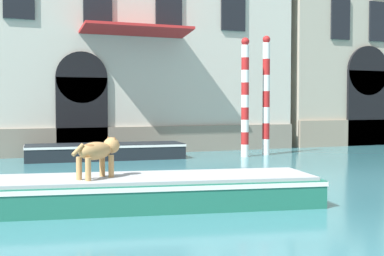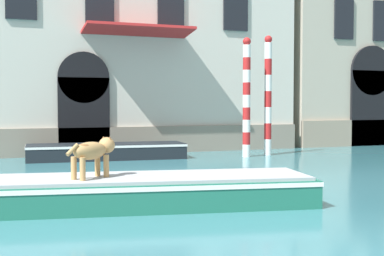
% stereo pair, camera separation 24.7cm
% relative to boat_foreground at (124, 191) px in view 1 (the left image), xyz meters
% --- Properties ---
extents(boat_foreground, '(7.53, 3.06, 0.58)m').
position_rel_boat_foreground_xyz_m(boat_foreground, '(0.00, 0.00, 0.00)').
color(boat_foreground, '#1E6651').
rests_on(boat_foreground, ground_plane).
extents(dog_on_deck, '(0.99, 0.73, 0.75)m').
position_rel_boat_foreground_xyz_m(dog_on_deck, '(-0.47, -0.02, 0.76)').
color(dog_on_deck, tan).
rests_on(dog_on_deck, boat_foreground).
extents(boat_moored_near_palazzo, '(5.51, 2.01, 0.54)m').
position_rel_boat_foreground_xyz_m(boat_moored_near_palazzo, '(1.56, 8.61, -0.02)').
color(boat_moored_near_palazzo, black).
rests_on(boat_moored_near_palazzo, ground_plane).
extents(mooring_pole_0, '(0.29, 0.29, 4.29)m').
position_rel_boat_foreground_xyz_m(mooring_pole_0, '(6.44, 7.57, 1.86)').
color(mooring_pole_0, white).
rests_on(mooring_pole_0, ground_plane).
extents(mooring_pole_2, '(0.28, 0.28, 4.44)m').
position_rel_boat_foreground_xyz_m(mooring_pole_2, '(7.47, 7.86, 1.94)').
color(mooring_pole_2, white).
rests_on(mooring_pole_2, ground_plane).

